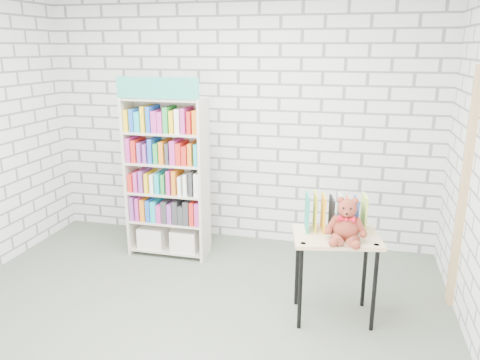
# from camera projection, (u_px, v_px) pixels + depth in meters

# --- Properties ---
(ground) EXTENTS (4.50, 4.50, 0.00)m
(ground) POSITION_uv_depth(u_px,v_px,m) (180.00, 327.00, 3.86)
(ground) COLOR #535C4E
(ground) RESTS_ON ground
(room_shell) EXTENTS (4.52, 4.02, 2.81)m
(room_shell) POSITION_uv_depth(u_px,v_px,m) (172.00, 111.00, 3.37)
(room_shell) COLOR silver
(room_shell) RESTS_ON ground
(bookshelf) EXTENTS (0.87, 0.34, 1.95)m
(bookshelf) POSITION_uv_depth(u_px,v_px,m) (167.00, 176.00, 5.03)
(bookshelf) COLOR beige
(bookshelf) RESTS_ON ground
(display_table) EXTENTS (0.77, 0.60, 0.75)m
(display_table) POSITION_uv_depth(u_px,v_px,m) (336.00, 247.00, 3.84)
(display_table) COLOR #D6AF80
(display_table) RESTS_ON ground
(table_books) EXTENTS (0.52, 0.30, 0.29)m
(table_books) POSITION_uv_depth(u_px,v_px,m) (335.00, 214.00, 3.88)
(table_books) COLOR teal
(table_books) RESTS_ON display_table
(teddy_bear) EXTENTS (0.33, 0.30, 0.35)m
(teddy_bear) POSITION_uv_depth(u_px,v_px,m) (346.00, 224.00, 3.67)
(teddy_bear) COLOR maroon
(teddy_bear) RESTS_ON display_table
(door_trim) EXTENTS (0.05, 0.12, 2.10)m
(door_trim) POSITION_uv_depth(u_px,v_px,m) (464.00, 192.00, 3.95)
(door_trim) COLOR tan
(door_trim) RESTS_ON ground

